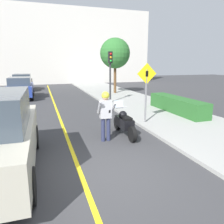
% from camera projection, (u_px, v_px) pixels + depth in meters
% --- Properties ---
extents(ground_plane, '(80.00, 80.00, 0.00)m').
position_uv_depth(ground_plane, '(106.00, 174.00, 5.51)').
color(ground_plane, '#38383A').
extents(sidewalk_curb, '(4.40, 44.00, 0.12)m').
position_uv_depth(sidewalk_curb, '(177.00, 119.00, 10.66)').
color(sidewalk_curb, '#9E9E99').
rests_on(sidewalk_curb, ground).
extents(road_center_line, '(0.12, 36.00, 0.01)m').
position_uv_depth(road_center_line, '(60.00, 119.00, 10.89)').
color(road_center_line, yellow).
rests_on(road_center_line, ground).
extents(building_backdrop, '(28.00, 1.20, 9.97)m').
position_uv_depth(building_backdrop, '(49.00, 46.00, 28.55)').
color(building_backdrop, beige).
rests_on(building_backdrop, ground).
extents(motorcycle, '(0.62, 2.15, 1.27)m').
position_uv_depth(motorcycle, '(124.00, 123.00, 8.40)').
color(motorcycle, black).
rests_on(motorcycle, ground).
extents(person_biker, '(0.59, 0.48, 1.78)m').
position_uv_depth(person_biker, '(106.00, 111.00, 7.62)').
color(person_biker, '#282D4C').
rests_on(person_biker, ground).
extents(crossing_sign, '(0.91, 0.08, 2.62)m').
position_uv_depth(crossing_sign, '(146.00, 87.00, 9.57)').
color(crossing_sign, slate).
rests_on(crossing_sign, sidewalk_curb).
extents(traffic_light, '(0.26, 0.30, 3.37)m').
position_uv_depth(traffic_light, '(110.00, 67.00, 14.49)').
color(traffic_light, '#2D2D30').
rests_on(traffic_light, sidewalk_curb).
extents(hedge_row, '(0.90, 4.33, 0.79)m').
position_uv_depth(hedge_row, '(177.00, 105.00, 11.92)').
color(hedge_row, '#286028').
rests_on(hedge_row, sidewalk_curb).
extents(street_tree, '(2.62, 2.62, 4.77)m').
position_uv_depth(street_tree, '(115.00, 53.00, 18.97)').
color(street_tree, brown).
rests_on(street_tree, sidewalk_curb).
extents(parked_car_blue, '(1.88, 4.20, 1.68)m').
position_uv_depth(parked_car_blue, '(21.00, 88.00, 17.11)').
color(parked_car_blue, black).
rests_on(parked_car_blue, ground).
extents(parked_car_black, '(1.88, 4.20, 1.68)m').
position_uv_depth(parked_car_black, '(23.00, 82.00, 22.38)').
color(parked_car_black, black).
rests_on(parked_car_black, ground).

